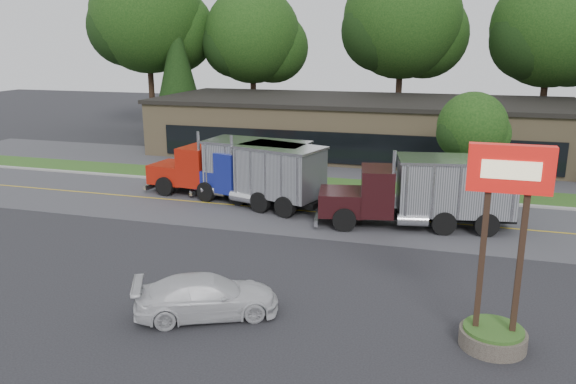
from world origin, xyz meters
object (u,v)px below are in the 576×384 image
bilo_sign (498,282)px  dump_truck_red (236,167)px  dump_truck_maroon (427,190)px  rally_car (207,296)px  dump_truck_blue (264,173)px

bilo_sign → dump_truck_red: 18.26m
bilo_sign → dump_truck_maroon: bearing=103.1°
bilo_sign → dump_truck_maroon: (-2.49, 10.71, -0.21)m
rally_car → dump_truck_blue: bearing=-16.3°
dump_truck_red → rally_car: 14.10m
dump_truck_maroon → dump_truck_red: bearing=-21.3°
bilo_sign → rally_car: (-8.76, -0.57, -1.36)m
dump_truck_maroon → dump_truck_blue: bearing=-17.7°
bilo_sign → rally_car: bearing=-176.3°
dump_truck_red → bilo_sign: bearing=142.5°
dump_truck_red → dump_truck_maroon: size_ratio=1.05×
dump_truck_blue → dump_truck_maroon: 8.62m
dump_truck_red → dump_truck_blue: (1.97, -0.94, -0.01)m
rally_car → dump_truck_maroon: bearing=-55.7°
dump_truck_blue → rally_car: bearing=117.6°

